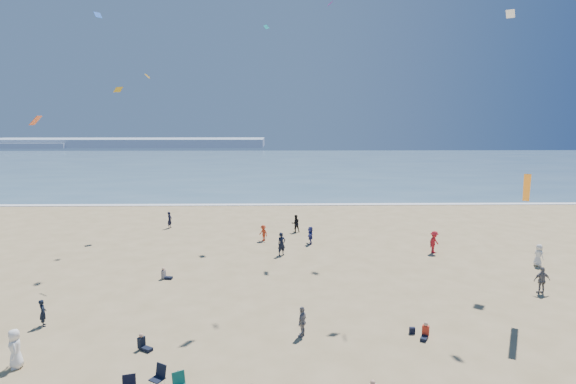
{
  "coord_description": "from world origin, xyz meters",
  "views": [
    {
      "loc": [
        1.63,
        -12.7,
        11.18
      ],
      "look_at": [
        2.0,
        8.0,
        7.79
      ],
      "focal_mm": 28.0,
      "sensor_mm": 36.0,
      "label": 1
    }
  ],
  "objects": [
    {
      "name": "ocean",
      "position": [
        0.0,
        95.0,
        0.03
      ],
      "size": [
        220.0,
        100.0,
        0.06
      ],
      "primitive_type": "cube",
      "color": "#476B84",
      "rests_on": "ground"
    },
    {
      "name": "surf_line",
      "position": [
        0.0,
        45.0,
        0.04
      ],
      "size": [
        220.0,
        1.2,
        0.08
      ],
      "primitive_type": "cube",
      "color": "white",
      "rests_on": "ground"
    },
    {
      "name": "headland_far",
      "position": [
        -60.0,
        170.0,
        1.6
      ],
      "size": [
        110.0,
        20.0,
        3.2
      ],
      "primitive_type": "cube",
      "color": "#7A8EA8",
      "rests_on": "ground"
    },
    {
      "name": "headland_near",
      "position": [
        -100.0,
        165.0,
        1.0
      ],
      "size": [
        40.0,
        14.0,
        2.0
      ],
      "primitive_type": "cube",
      "color": "#7A8EA8",
      "rests_on": "ground"
    },
    {
      "name": "standing_flyers",
      "position": [
        6.91,
        13.18,
        0.88
      ],
      "size": [
        33.37,
        43.88,
        1.94
      ],
      "color": "red",
      "rests_on": "ground"
    },
    {
      "name": "seated_group",
      "position": [
        2.34,
        6.06,
        0.42
      ],
      "size": [
        16.65,
        26.47,
        0.84
      ],
      "color": "silver",
      "rests_on": "ground"
    },
    {
      "name": "chair_cluster",
      "position": [
        -3.46,
        4.12,
        0.5
      ],
      "size": [
        2.77,
        1.58,
        1.0
      ],
      "color": "black",
      "rests_on": "ground"
    },
    {
      "name": "black_backpack",
      "position": [
        -2.71,
        5.21,
        0.19
      ],
      "size": [
        0.3,
        0.22,
        0.38
      ],
      "primitive_type": "cube",
      "color": "black",
      "rests_on": "ground"
    },
    {
      "name": "navy_bag",
      "position": [
        8.56,
        9.27,
        0.17
      ],
      "size": [
        0.28,
        0.18,
        0.34
      ],
      "primitive_type": "cube",
      "color": "black",
      "rests_on": "ground"
    },
    {
      "name": "kites_aloft",
      "position": [
        8.81,
        12.51,
        15.66
      ],
      "size": [
        40.37,
        42.84,
        28.87
      ],
      "color": "#6F1C8F",
      "rests_on": "ground"
    }
  ]
}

